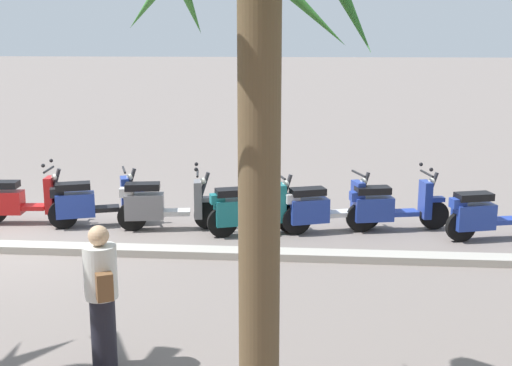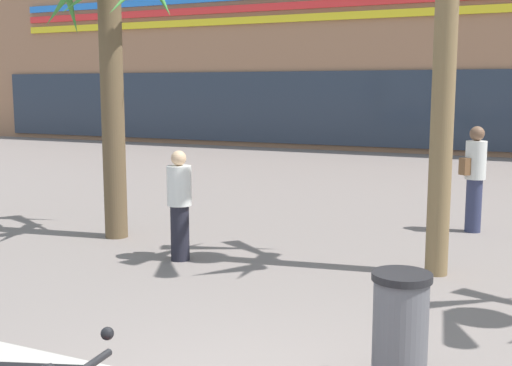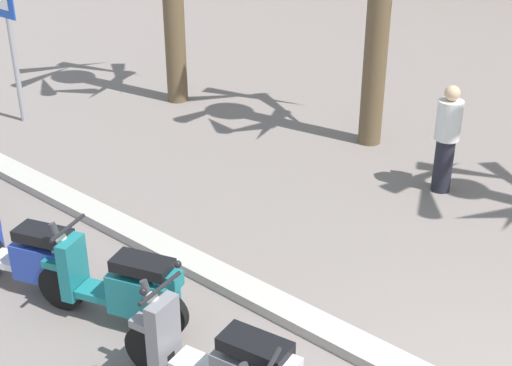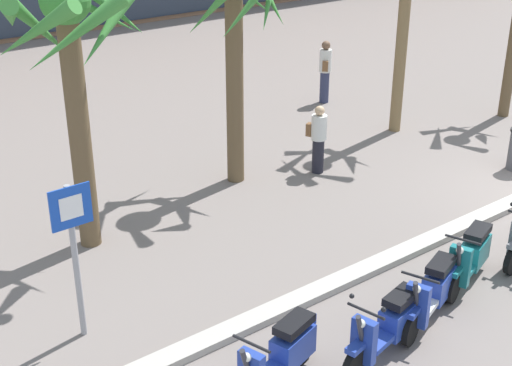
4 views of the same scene
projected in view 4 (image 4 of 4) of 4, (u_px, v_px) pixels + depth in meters
The scene contains 9 objects.
scooter_blue_last_in_row at pixel (281, 355), 9.38m from camera, with size 1.80×0.77×1.04m.
scooter_blue_gap_after_mid at pixel (388, 325), 9.99m from camera, with size 1.85×0.70×1.17m.
scooter_blue_mid_centre at pixel (432, 291), 10.77m from camera, with size 1.77×0.85×1.04m.
scooter_teal_mid_rear at pixel (470, 256), 11.70m from camera, with size 1.67×0.80×1.04m.
crossing_sign at pixel (74, 245), 9.92m from camera, with size 0.60×0.12×2.40m.
palm_tree_by_mall_entrance at pixel (70, 48), 11.53m from camera, with size 2.51×2.50×4.77m.
palm_tree_far_corner at pixel (233, 12), 14.10m from camera, with size 2.48×2.44×4.83m.
pedestrian_window_shopping at pixel (325, 70), 20.10m from camera, with size 0.42×0.43×1.77m.
pedestrian_by_palm_tree at pixel (318, 138), 15.63m from camera, with size 0.37×0.46×1.54m.
Camera 4 is at (-13.02, -6.86, 6.39)m, focal length 50.36 mm.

